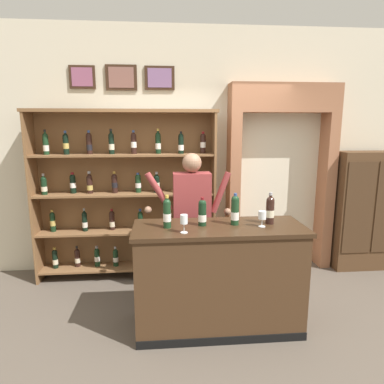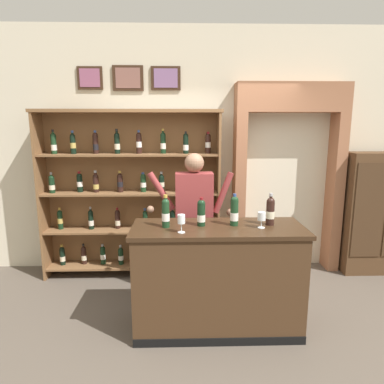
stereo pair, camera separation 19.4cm
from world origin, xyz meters
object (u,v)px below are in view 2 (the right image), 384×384
object	(u,v)px
tasting_bottle_rosso	(166,212)
tasting_bottle_brunello	(234,211)
side_cabinet	(376,213)
tasting_bottle_grappa	(201,213)
wine_glass_spare	(262,217)
tasting_bottle_chianti	(270,211)
tasting_counter	(217,278)
shopkeeper	(194,209)
wine_shelf	(131,190)
wine_glass_left	(181,220)

from	to	relation	value
tasting_bottle_rosso	tasting_bottle_brunello	distance (m)	0.65
side_cabinet	tasting_bottle_grappa	size ratio (longest dim) A/B	5.97
tasting_bottle_grappa	wine_glass_spare	xyz separation A→B (m)	(0.56, -0.09, -0.02)
tasting_bottle_brunello	side_cabinet	bearing A→B (deg)	30.54
tasting_bottle_chianti	tasting_bottle_grappa	bearing A→B (deg)	-179.53
tasting_counter	shopkeeper	distance (m)	0.87
tasting_bottle_brunello	shopkeeper	bearing A→B (deg)	120.02
tasting_bottle_brunello	tasting_counter	bearing A→B (deg)	-166.33
tasting_bottle_chianti	wine_glass_spare	distance (m)	0.15
tasting_bottle_chianti	wine_glass_spare	bearing A→B (deg)	-137.42
tasting_counter	tasting_bottle_chianti	bearing A→B (deg)	4.96
wine_shelf	tasting_bottle_brunello	size ratio (longest dim) A/B	7.60
tasting_bottle_rosso	tasting_bottle_chianti	world-z (taller)	tasting_bottle_rosso
wine_glass_left	tasting_bottle_brunello	bearing A→B (deg)	22.71
tasting_bottle_chianti	wine_shelf	bearing A→B (deg)	140.23
tasting_counter	wine_glass_left	xyz separation A→B (m)	(-0.35, -0.17, 0.64)
side_cabinet	shopkeeper	distance (m)	2.58
tasting_counter	shopkeeper	size ratio (longest dim) A/B	0.97
side_cabinet	wine_glass_spare	world-z (taller)	side_cabinet
side_cabinet	tasting_bottle_chianti	size ratio (longest dim) A/B	5.31
tasting_bottle_brunello	tasting_bottle_chianti	distance (m)	0.35
tasting_bottle_brunello	tasting_bottle_chianti	size ratio (longest dim) A/B	1.00
side_cabinet	wine_glass_spare	bearing A→B (deg)	-144.50
wine_glass_spare	shopkeeper	bearing A→B (deg)	130.09
wine_shelf	shopkeeper	world-z (taller)	wine_shelf
tasting_bottle_grappa	tasting_bottle_chianti	world-z (taller)	tasting_bottle_chianti
tasting_bottle_grappa	wine_glass_left	size ratio (longest dim) A/B	1.66
wine_shelf	tasting_counter	xyz separation A→B (m)	(1.00, -1.30, -0.63)
wine_glass_left	tasting_counter	bearing A→B (deg)	26.47
tasting_bottle_grappa	wine_glass_left	distance (m)	0.28
shopkeeper	tasting_bottle_chianti	bearing A→B (deg)	-41.25
wine_glass_spare	tasting_bottle_chianti	bearing A→B (deg)	42.58
tasting_bottle_rosso	wine_glass_left	xyz separation A→B (m)	(0.15, -0.17, -0.02)
tasting_bottle_rosso	tasting_bottle_chianti	xyz separation A→B (m)	(0.99, 0.05, -0.00)
tasting_bottle_rosso	tasting_bottle_grappa	distance (m)	0.34
wine_glass_left	tasting_bottle_rosso	bearing A→B (deg)	131.11
shopkeeper	tasting_bottle_brunello	distance (m)	0.73
wine_glass_left	wine_glass_spare	world-z (taller)	wine_glass_left
tasting_bottle_brunello	wine_glass_spare	world-z (taller)	tasting_bottle_brunello
wine_shelf	shopkeeper	size ratio (longest dim) A/B	1.39
side_cabinet	tasting_bottle_brunello	xyz separation A→B (m)	(-2.13, -1.26, 0.37)
tasting_counter	tasting_bottle_rosso	size ratio (longest dim) A/B	5.27
wine_shelf	tasting_bottle_chianti	size ratio (longest dim) A/B	7.56
tasting_bottle_rosso	tasting_bottle_brunello	size ratio (longest dim) A/B	1.01
tasting_bottle_brunello	tasting_bottle_chianti	bearing A→B (deg)	0.90
tasting_bottle_grappa	tasting_bottle_brunello	world-z (taller)	tasting_bottle_brunello
shopkeeper	tasting_bottle_grappa	world-z (taller)	shopkeeper
wine_shelf	tasting_bottle_chianti	distance (m)	1.96
tasting_bottle_grappa	side_cabinet	bearing A→B (deg)	27.20
tasting_bottle_grappa	wine_glass_spare	size ratio (longest dim) A/B	1.82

